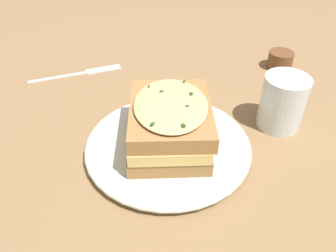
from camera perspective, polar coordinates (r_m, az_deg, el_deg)
The scene contains 6 objects.
ground_plane at distance 0.53m, azimuth -1.01°, elevation -2.30°, with size 2.40×2.40×0.00m, color olive.
dinner_plate at distance 0.51m, azimuth 0.00°, elevation -3.41°, with size 0.25×0.25×0.02m.
sandwich at distance 0.48m, azimuth 0.19°, elevation 0.48°, with size 0.13×0.16×0.08m.
water_glass at distance 0.57m, azimuth 19.30°, elevation 3.92°, with size 0.07×0.07×0.09m, color silver.
fork at distance 0.73m, azimuth -13.96°, elevation 9.14°, with size 0.19×0.06×0.00m.
condiment_pot at distance 0.76m, azimuth 18.95°, elevation 10.81°, with size 0.05×0.05×0.04m, color brown.
Camera 1 is at (-0.04, -0.40, 0.35)m, focal length 35.00 mm.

